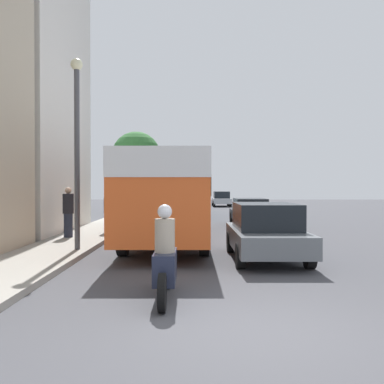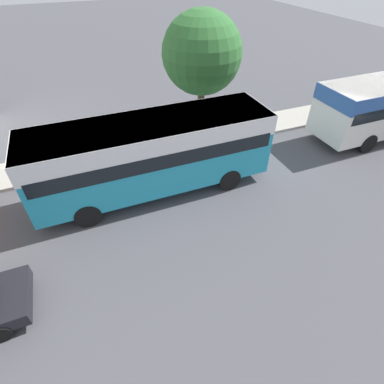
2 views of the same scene
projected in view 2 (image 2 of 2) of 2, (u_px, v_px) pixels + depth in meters
bus_following at (152, 148)px, 11.92m from camera, size 2.65×9.64×3.19m
street_tree at (202, 54)px, 13.90m from camera, size 3.75×3.75×6.13m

